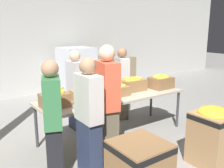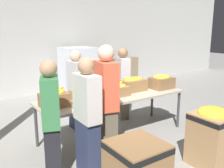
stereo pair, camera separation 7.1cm
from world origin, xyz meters
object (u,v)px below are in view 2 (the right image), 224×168
(volunteer_2, at_px, (76,91))
(banana_box_1, at_px, (83,93))
(pallet_stack_1, at_px, (79,72))
(sorting_table, at_px, (114,98))
(volunteer_0, at_px, (87,118))
(donation_bin_1, at_px, (212,135))
(banana_box_3, at_px, (133,84))
(banana_box_4, at_px, (162,81))
(volunteer_1, at_px, (51,122))
(pallet_stack_2, at_px, (119,73))
(volunteer_3, at_px, (106,105))
(volunteer_4, at_px, (123,84))
(pallet_stack_0, at_px, (87,77))
(banana_box_2, at_px, (116,90))
(banana_box_0, at_px, (54,98))

(volunteer_2, bearing_deg, banana_box_1, -17.59)
(banana_box_1, relative_size, volunteer_2, 0.26)
(pallet_stack_1, bearing_deg, sorting_table, -105.01)
(volunteer_0, relative_size, donation_bin_1, 1.82)
(banana_box_3, relative_size, pallet_stack_1, 0.34)
(banana_box_4, height_order, volunteer_1, volunteer_1)
(pallet_stack_2, bearing_deg, sorting_table, -127.10)
(volunteer_1, bearing_deg, volunteer_0, -84.54)
(banana_box_3, xyz_separation_m, volunteer_3, (-1.05, -0.69, -0.05))
(volunteer_4, xyz_separation_m, donation_bin_1, (-0.10, -2.23, -0.30))
(banana_box_4, height_order, pallet_stack_1, pallet_stack_1)
(banana_box_3, xyz_separation_m, pallet_stack_0, (0.54, 2.83, -0.38))
(volunteer_4, height_order, pallet_stack_1, volunteer_4)
(donation_bin_1, relative_size, pallet_stack_1, 0.63)
(volunteer_4, relative_size, pallet_stack_2, 1.50)
(banana_box_1, xyz_separation_m, volunteer_3, (-0.00, -0.70, -0.02))
(banana_box_2, distance_m, banana_box_4, 1.05)
(banana_box_0, bearing_deg, banana_box_4, -2.20)
(volunteer_0, xyz_separation_m, pallet_stack_2, (3.19, 3.73, -0.28))
(sorting_table, xyz_separation_m, volunteer_1, (-1.38, -0.64, 0.06))
(banana_box_1, xyz_separation_m, volunteer_4, (1.24, 0.59, -0.11))
(volunteer_1, bearing_deg, sorting_table, -44.46)
(banana_box_3, bearing_deg, banana_box_1, 179.34)
(banana_box_1, distance_m, banana_box_4, 1.63)
(sorting_table, distance_m, volunteer_4, 0.96)
(volunteer_2, height_order, volunteer_3, volunteer_3)
(sorting_table, height_order, pallet_stack_1, pallet_stack_1)
(banana_box_3, bearing_deg, banana_box_4, -15.85)
(donation_bin_1, bearing_deg, volunteer_2, 113.40)
(banana_box_2, distance_m, volunteer_2, 0.84)
(volunteer_0, xyz_separation_m, pallet_stack_1, (1.72, 3.67, -0.10))
(sorting_table, xyz_separation_m, banana_box_2, (0.02, -0.04, 0.16))
(banana_box_1, xyz_separation_m, donation_bin_1, (1.15, -1.64, -0.41))
(sorting_table, xyz_separation_m, donation_bin_1, (0.59, -1.56, -0.26))
(donation_bin_1, bearing_deg, volunteer_3, 140.62)
(banana_box_3, xyz_separation_m, volunteer_4, (0.20, 0.60, -0.14))
(volunteer_3, height_order, pallet_stack_2, volunteer_3)
(volunteer_0, bearing_deg, volunteer_1, 75.28)
(sorting_table, height_order, banana_box_4, banana_box_4)
(banana_box_4, xyz_separation_m, volunteer_4, (-0.38, 0.76, -0.15))
(volunteer_1, bearing_deg, banana_box_1, -28.23)
(volunteer_0, xyz_separation_m, volunteer_3, (0.38, 0.14, 0.07))
(sorting_table, relative_size, volunteer_4, 1.77)
(sorting_table, bearing_deg, banana_box_4, -5.07)
(sorting_table, distance_m, volunteer_3, 0.84)
(sorting_table, distance_m, pallet_stack_2, 3.74)
(banana_box_3, xyz_separation_m, volunteer_0, (-1.43, -0.83, -0.12))
(pallet_stack_1, height_order, pallet_stack_2, pallet_stack_1)
(volunteer_1, distance_m, volunteer_2, 1.66)
(pallet_stack_0, relative_size, pallet_stack_1, 0.83)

